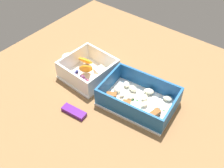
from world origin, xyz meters
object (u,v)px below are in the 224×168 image
at_px(fruit_bowl, 88,71).
at_px(paper_cup_liner, 68,59).
at_px(candy_bar, 74,112).
at_px(pasta_container, 138,98).

xyz_separation_m(fruit_bowl, paper_cup_liner, (0.10, -0.01, -0.01)).
relative_size(fruit_bowl, candy_bar, 2.08).
distance_m(candy_bar, paper_cup_liner, 0.23).
distance_m(pasta_container, candy_bar, 0.18).
bearing_deg(fruit_bowl, candy_bar, 116.91).
bearing_deg(pasta_container, fruit_bowl, -5.52).
bearing_deg(pasta_container, paper_cup_liner, -8.39).
bearing_deg(fruit_bowl, pasta_container, -179.53).
bearing_deg(candy_bar, fruit_bowl, -63.09).
xyz_separation_m(candy_bar, paper_cup_liner, (0.17, -0.15, 0.00)).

